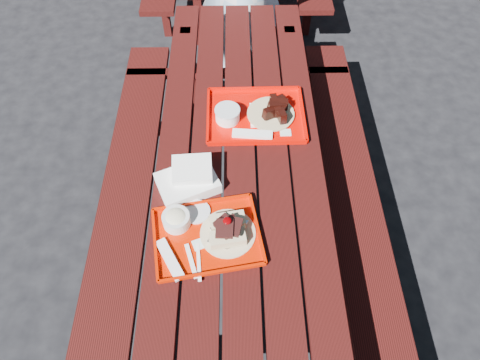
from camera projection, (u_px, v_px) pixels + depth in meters
The scene contains 5 objects.
ground at pixel (240, 240), 2.51m from camera, with size 60.00×60.00×0.00m, color black.
picnic_table_near at pixel (240, 186), 2.05m from camera, with size 1.41×2.40×0.75m.
near_tray at pixel (206, 230), 1.67m from camera, with size 0.46×0.38×0.13m.
far_tray at pixel (254, 115), 2.03m from camera, with size 0.47×0.37×0.08m.
white_cloth at pixel (189, 179), 1.79m from camera, with size 0.29×0.26×0.10m.
Camera 1 is at (-0.01, -1.16, 2.25)m, focal length 32.00 mm.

